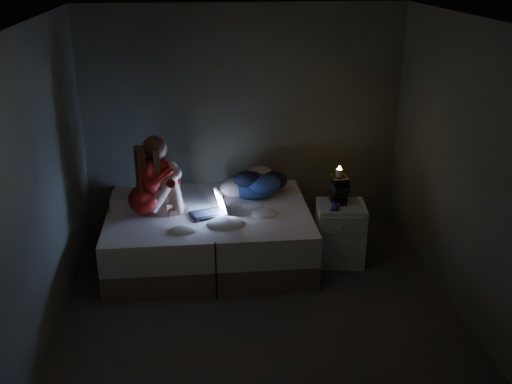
{
  "coord_description": "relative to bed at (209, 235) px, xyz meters",
  "views": [
    {
      "loc": [
        -0.53,
        -4.59,
        3.08
      ],
      "look_at": [
        0.05,
        1.0,
        0.8
      ],
      "focal_mm": 41.46,
      "sensor_mm": 36.0,
      "label": 1
    }
  ],
  "objects": [
    {
      "name": "floor",
      "position": [
        0.44,
        -1.1,
        -0.3
      ],
      "size": [
        3.6,
        3.8,
        0.02
      ],
      "primitive_type": "cube",
      "color": "#3B3432",
      "rests_on": "ground"
    },
    {
      "name": "book_stack",
      "position": [
        1.35,
        -0.12,
        0.51
      ],
      "size": [
        0.19,
        0.25,
        0.29
      ],
      "primitive_type": null,
      "color": "black",
      "rests_on": "nightstand"
    },
    {
      "name": "woman",
      "position": [
        -0.64,
        -0.07,
        0.71
      ],
      "size": [
        0.58,
        0.45,
        0.84
      ],
      "primitive_type": null,
      "rotation": [
        0.0,
        0.0,
        0.23
      ],
      "color": "#A20808",
      "rests_on": "bed"
    },
    {
      "name": "candle",
      "position": [
        1.35,
        -0.12,
        0.7
      ],
      "size": [
        0.07,
        0.07,
        0.08
      ],
      "primitive_type": "cylinder",
      "color": "beige",
      "rests_on": "book_stack"
    },
    {
      "name": "phone",
      "position": [
        1.29,
        -0.29,
        0.37
      ],
      "size": [
        0.1,
        0.15,
        0.01
      ],
      "primitive_type": "cube",
      "rotation": [
        0.0,
        0.0,
        -0.25
      ],
      "color": "black",
      "rests_on": "nightstand"
    },
    {
      "name": "wall_left",
      "position": [
        -1.37,
        -1.1,
        1.01
      ],
      "size": [
        0.02,
        3.8,
        2.6
      ],
      "primitive_type": "cube",
      "color": "#41453F",
      "rests_on": "ground"
    },
    {
      "name": "wall_front",
      "position": [
        0.44,
        -3.01,
        1.01
      ],
      "size": [
        3.6,
        0.02,
        2.6
      ],
      "primitive_type": "cube",
      "color": "#41453F",
      "rests_on": "ground"
    },
    {
      "name": "laptop",
      "position": [
        -0.02,
        -0.13,
        0.42
      ],
      "size": [
        0.43,
        0.36,
        0.26
      ],
      "primitive_type": null,
      "rotation": [
        0.0,
        0.0,
        0.32
      ],
      "color": "black",
      "rests_on": "bed"
    },
    {
      "name": "bed",
      "position": [
        0.0,
        0.0,
        0.0
      ],
      "size": [
        2.1,
        1.57,
        0.58
      ],
      "primitive_type": null,
      "color": "beige",
      "rests_on": "ground"
    },
    {
      "name": "clothes_pile",
      "position": [
        0.51,
        0.33,
        0.45
      ],
      "size": [
        0.66,
        0.6,
        0.33
      ],
      "primitive_type": null,
      "rotation": [
        0.0,
        0.0,
        0.35
      ],
      "color": "navy",
      "rests_on": "bed"
    },
    {
      "name": "wall_back",
      "position": [
        0.44,
        0.81,
        1.01
      ],
      "size": [
        3.6,
        0.02,
        2.6
      ],
      "primitive_type": "cube",
      "color": "#41453F",
      "rests_on": "ground"
    },
    {
      "name": "nightstand",
      "position": [
        1.37,
        -0.19,
        0.04
      ],
      "size": [
        0.54,
        0.49,
        0.66
      ],
      "primitive_type": "cube",
      "rotation": [
        0.0,
        0.0,
        -0.12
      ],
      "color": "silver",
      "rests_on": "ground"
    },
    {
      "name": "pillow",
      "position": [
        -0.78,
        0.19,
        0.36
      ],
      "size": [
        0.47,
        0.34,
        0.14
      ],
      "primitive_type": "cube",
      "color": "silver",
      "rests_on": "bed"
    },
    {
      "name": "ceiling",
      "position": [
        0.44,
        -1.1,
        2.32
      ],
      "size": [
        3.6,
        3.8,
        0.02
      ],
      "primitive_type": "cube",
      "color": "silver",
      "rests_on": "ground"
    },
    {
      "name": "blue_orb",
      "position": [
        1.29,
        -0.34,
        0.41
      ],
      "size": [
        0.08,
        0.08,
        0.08
      ],
      "primitive_type": "sphere",
      "color": "navy",
      "rests_on": "nightstand"
    },
    {
      "name": "wall_right",
      "position": [
        2.25,
        -1.1,
        1.01
      ],
      "size": [
        0.02,
        3.8,
        2.6
      ],
      "primitive_type": "cube",
      "color": "#41453F",
      "rests_on": "ground"
    }
  ]
}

